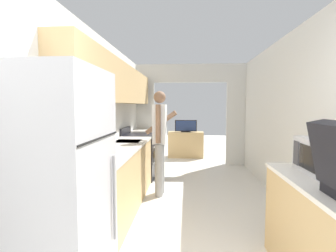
# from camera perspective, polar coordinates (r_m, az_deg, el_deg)

# --- Properties ---
(wall_left) EXTENTS (0.38, 7.89, 2.50)m
(wall_left) POSITION_cam_1_polar(r_m,az_deg,el_deg) (3.85, -14.50, 4.55)
(wall_left) COLOR silver
(wall_left) RESTS_ON ground_plane
(wall_right) EXTENTS (0.06, 7.89, 2.50)m
(wall_right) POSITION_cam_1_polar(r_m,az_deg,el_deg) (3.51, 28.61, 0.18)
(wall_right) COLOR silver
(wall_right) RESTS_ON ground_plane
(wall_far_with_doorway) EXTENTS (3.10, 0.06, 2.50)m
(wall_far_with_doorway) POSITION_cam_1_polar(r_m,az_deg,el_deg) (6.56, 4.81, 4.24)
(wall_far_with_doorway) COLOR silver
(wall_far_with_doorway) RESTS_ON ground_plane
(counter_left) EXTENTS (0.62, 4.22, 0.89)m
(counter_left) POSITION_cam_1_polar(r_m,az_deg,el_deg) (4.32, -9.17, -9.40)
(counter_left) COLOR tan
(counter_left) RESTS_ON ground_plane
(refrigerator) EXTENTS (0.70, 0.81, 1.74)m
(refrigerator) POSITION_cam_1_polar(r_m,az_deg,el_deg) (2.10, -23.29, -12.73)
(refrigerator) COLOR #B7B7BC
(refrigerator) RESTS_ON ground_plane
(range_oven) EXTENTS (0.66, 0.78, 1.03)m
(range_oven) POSITION_cam_1_polar(r_m,az_deg,el_deg) (5.44, -6.22, -6.43)
(range_oven) COLOR black
(range_oven) RESTS_ON ground_plane
(person) EXTENTS (0.55, 0.39, 1.71)m
(person) POSITION_cam_1_polar(r_m,az_deg,el_deg) (4.30, -1.81, -2.94)
(person) COLOR #9E9E9E
(person) RESTS_ON ground_plane
(microwave) EXTENTS (0.40, 0.54, 0.30)m
(microwave) POSITION_cam_1_polar(r_m,az_deg,el_deg) (2.62, 31.65, -5.76)
(microwave) COLOR #B7B7BC
(microwave) RESTS_ON counter_right
(tv_cabinet) EXTENTS (1.00, 0.42, 0.73)m
(tv_cabinet) POSITION_cam_1_polar(r_m,az_deg,el_deg) (7.54, 3.88, -4.04)
(tv_cabinet) COLOR tan
(tv_cabinet) RESTS_ON ground_plane
(television) EXTENTS (0.62, 0.16, 0.34)m
(television) POSITION_cam_1_polar(r_m,az_deg,el_deg) (7.43, 3.90, -0.03)
(television) COLOR black
(television) RESTS_ON tv_cabinet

